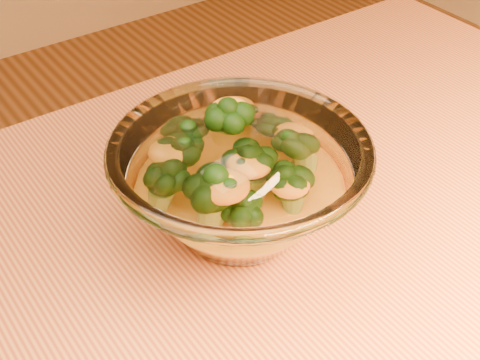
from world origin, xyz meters
TOP-DOWN VIEW (x-y plane):
  - glass_bowl at (0.11, 0.12)m, footprint 0.22×0.22m
  - cheese_sauce at (0.11, 0.12)m, footprint 0.13×0.13m
  - broccoli_heap at (0.11, 0.14)m, footprint 0.15×0.14m

SIDE VIEW (x-z plane):
  - cheese_sauce at x=0.11m, z-range 0.76..0.80m
  - glass_bowl at x=0.11m, z-range 0.75..0.85m
  - broccoli_heap at x=0.11m, z-range 0.78..0.85m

